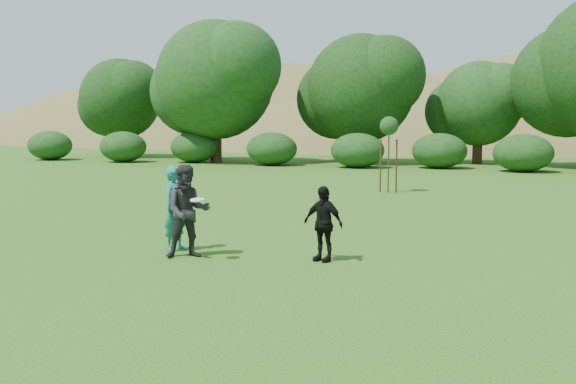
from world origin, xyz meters
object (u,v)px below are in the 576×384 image
player_grey (188,211)px  sapling (389,128)px  player_teal (176,208)px  player_black (323,224)px

player_grey → sapling: bearing=50.9°
player_teal → sapling: (2.34, 12.15, 1.53)m
player_teal → sapling: bearing=0.9°
player_grey → player_black: bearing=-19.4°
player_black → player_grey: bearing=-150.8°
player_teal → player_grey: size_ratio=0.96×
sapling → player_teal: bearing=-100.9°
player_teal → player_grey: player_grey is taller
player_black → sapling: 12.29m
player_black → sapling: sapling is taller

